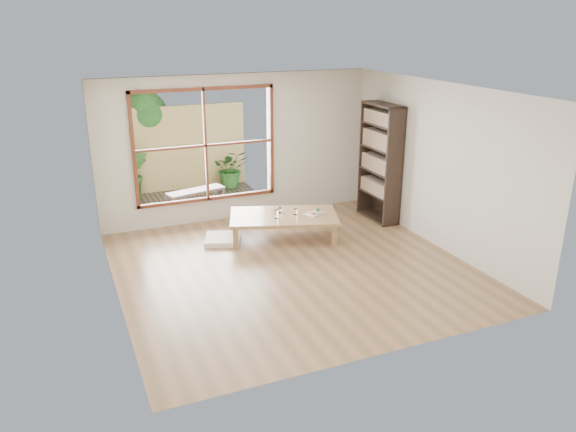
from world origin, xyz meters
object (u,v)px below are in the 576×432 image
at_px(food_tray, 315,213).
at_px(garden_bench, 196,193).
at_px(low_table, 284,218).
at_px(bookshelf, 380,163).

xyz_separation_m(food_tray, garden_bench, (-1.50, 2.16, -0.09)).
bearing_deg(food_tray, low_table, 140.72).
bearing_deg(low_table, bookshelf, 24.44).
distance_m(low_table, garden_bench, 2.24).
relative_size(food_tray, garden_bench, 0.31).
xyz_separation_m(bookshelf, garden_bench, (-2.96, 1.81, -0.73)).
distance_m(bookshelf, garden_bench, 3.54).
xyz_separation_m(bookshelf, food_tray, (-1.45, -0.35, -0.64)).
distance_m(food_tray, garden_bench, 2.63).
bearing_deg(low_table, garden_bench, 135.37).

